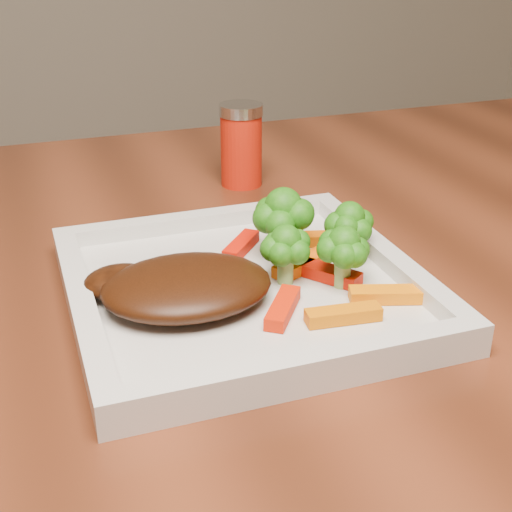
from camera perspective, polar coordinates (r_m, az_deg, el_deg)
name	(u,v)px	position (r m, az deg, el deg)	size (l,w,h in m)	color
plate	(244,293)	(0.57, -0.95, -2.96)	(0.27, 0.27, 0.01)	silver
steak	(187,286)	(0.54, -5.56, -2.42)	(0.13, 0.10, 0.03)	#391808
broccoli_0	(283,220)	(0.60, 2.19, 2.88)	(0.06, 0.06, 0.07)	#356811
broccoli_1	(349,224)	(0.60, 7.46, 2.54)	(0.05, 0.05, 0.06)	#296510
broccoli_2	(344,252)	(0.56, 7.02, 0.32)	(0.05, 0.05, 0.06)	#1C6510
broccoli_3	(286,247)	(0.56, 2.40, 0.71)	(0.05, 0.05, 0.06)	#326911
carrot_0	(343,315)	(0.52, 7.00, -4.68)	(0.06, 0.01, 0.01)	#D86A03
carrot_1	(389,295)	(0.55, 10.58, -3.05)	(0.06, 0.02, 0.01)	orange
carrot_2	(283,308)	(0.52, 2.15, -4.17)	(0.05, 0.01, 0.01)	red
carrot_3	(335,238)	(0.64, 6.37, 1.41)	(0.06, 0.02, 0.01)	#D95603
carrot_4	(241,246)	(0.62, -1.20, 0.83)	(0.05, 0.01, 0.01)	red
carrot_5	(323,272)	(0.58, 5.36, -1.28)	(0.06, 0.02, 0.01)	red
carrot_6	(304,264)	(0.59, 3.84, -0.60)	(0.06, 0.02, 0.01)	#FF5C04
spice_shaker	(241,145)	(0.80, -1.19, 8.86)	(0.05, 0.05, 0.09)	red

